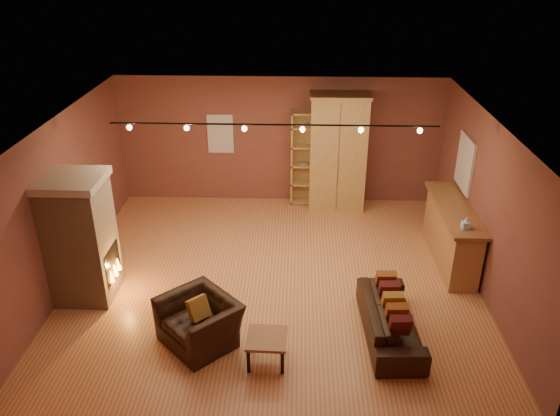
{
  "coord_description": "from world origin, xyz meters",
  "views": [
    {
      "loc": [
        0.4,
        -8.07,
        5.32
      ],
      "look_at": [
        0.11,
        0.2,
        1.26
      ],
      "focal_mm": 35.0,
      "sensor_mm": 36.0,
      "label": 1
    }
  ],
  "objects_px": {
    "bar_counter": "(451,233)",
    "coffee_table": "(267,341)",
    "fireplace": "(81,238)",
    "bookcase": "(310,157)",
    "armoire": "(338,152)",
    "loveseat": "(391,313)",
    "armchair": "(199,315)"
  },
  "relations": [
    {
      "from": "fireplace",
      "to": "loveseat",
      "type": "distance_m",
      "value": 4.97
    },
    {
      "from": "coffee_table",
      "to": "bar_counter",
      "type": "bearing_deg",
      "value": 41.54
    },
    {
      "from": "armoire",
      "to": "loveseat",
      "type": "bearing_deg",
      "value": -82.74
    },
    {
      "from": "bookcase",
      "to": "fireplace",
      "type": "bearing_deg",
      "value": -134.78
    },
    {
      "from": "fireplace",
      "to": "loveseat",
      "type": "bearing_deg",
      "value": -10.37
    },
    {
      "from": "armoire",
      "to": "loveseat",
      "type": "xyz_separation_m",
      "value": [
        0.56,
        -4.41,
        -0.88
      ]
    },
    {
      "from": "armchair",
      "to": "fireplace",
      "type": "bearing_deg",
      "value": -162.96
    },
    {
      "from": "loveseat",
      "to": "fireplace",
      "type": "bearing_deg",
      "value": 77.06
    },
    {
      "from": "bar_counter",
      "to": "bookcase",
      "type": "bearing_deg",
      "value": 136.07
    },
    {
      "from": "armoire",
      "to": "armchair",
      "type": "bearing_deg",
      "value": -115.66
    },
    {
      "from": "bar_counter",
      "to": "loveseat",
      "type": "bearing_deg",
      "value": -122.58
    },
    {
      "from": "armoire",
      "to": "bookcase",
      "type": "bearing_deg",
      "value": 159.73
    },
    {
      "from": "loveseat",
      "to": "armchair",
      "type": "height_order",
      "value": "armchair"
    },
    {
      "from": "armchair",
      "to": "bar_counter",
      "type": "bearing_deg",
      "value": 76.06
    },
    {
      "from": "loveseat",
      "to": "armoire",
      "type": "bearing_deg",
      "value": 4.69
    },
    {
      "from": "fireplace",
      "to": "coffee_table",
      "type": "relative_size",
      "value": 3.72
    },
    {
      "from": "armoire",
      "to": "loveseat",
      "type": "relative_size",
      "value": 1.32
    },
    {
      "from": "bookcase",
      "to": "bar_counter",
      "type": "height_order",
      "value": "bookcase"
    },
    {
      "from": "bar_counter",
      "to": "coffee_table",
      "type": "relative_size",
      "value": 3.99
    },
    {
      "from": "fireplace",
      "to": "bookcase",
      "type": "height_order",
      "value": "fireplace"
    },
    {
      "from": "fireplace",
      "to": "coffee_table",
      "type": "height_order",
      "value": "fireplace"
    },
    {
      "from": "bar_counter",
      "to": "armoire",
      "type": "bearing_deg",
      "value": 131.34
    },
    {
      "from": "fireplace",
      "to": "loveseat",
      "type": "xyz_separation_m",
      "value": [
        4.84,
        -0.89,
        -0.67
      ]
    },
    {
      "from": "armoire",
      "to": "fireplace",
      "type": "bearing_deg",
      "value": -140.52
    },
    {
      "from": "armoire",
      "to": "bar_counter",
      "type": "distance_m",
      "value": 3.05
    },
    {
      "from": "coffee_table",
      "to": "loveseat",
      "type": "bearing_deg",
      "value": 19.73
    },
    {
      "from": "bookcase",
      "to": "loveseat",
      "type": "height_order",
      "value": "bookcase"
    },
    {
      "from": "armoire",
      "to": "coffee_table",
      "type": "bearing_deg",
      "value": -103.72
    },
    {
      "from": "bar_counter",
      "to": "armchair",
      "type": "height_order",
      "value": "bar_counter"
    },
    {
      "from": "bar_counter",
      "to": "armchair",
      "type": "bearing_deg",
      "value": -149.92
    },
    {
      "from": "bar_counter",
      "to": "loveseat",
      "type": "height_order",
      "value": "bar_counter"
    },
    {
      "from": "bar_counter",
      "to": "loveseat",
      "type": "relative_size",
      "value": 1.19
    }
  ]
}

